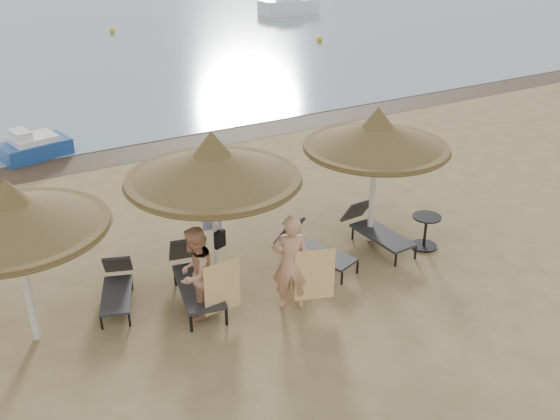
% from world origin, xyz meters
% --- Properties ---
extents(ground, '(160.00, 160.00, 0.00)m').
position_xyz_m(ground, '(0.00, 0.00, 0.00)').
color(ground, '#957F52').
rests_on(ground, ground).
extents(wet_sand_strip, '(200.00, 1.60, 0.01)m').
position_xyz_m(wet_sand_strip, '(0.00, 9.40, 0.00)').
color(wet_sand_strip, '#463724').
rests_on(wet_sand_strip, ground).
extents(palapa_left, '(2.99, 2.99, 2.96)m').
position_xyz_m(palapa_left, '(-3.71, 1.49, 2.36)').
color(palapa_left, silver).
rests_on(palapa_left, ground).
extents(palapa_center, '(3.20, 3.20, 3.17)m').
position_xyz_m(palapa_center, '(-0.34, 1.42, 2.52)').
color(palapa_center, silver).
rests_on(palapa_center, ground).
extents(palapa_right, '(3.06, 3.06, 3.03)m').
position_xyz_m(palapa_right, '(3.35, 1.50, 2.42)').
color(palapa_right, silver).
rests_on(palapa_right, ground).
extents(lounger_far_left, '(1.02, 1.67, 0.71)m').
position_xyz_m(lounger_far_left, '(-2.17, 1.92, 0.32)').
color(lounger_far_left, black).
rests_on(lounger_far_left, ground).
extents(lounger_near_left, '(1.08, 2.18, 0.93)m').
position_xyz_m(lounger_near_left, '(-0.83, 1.40, 0.42)').
color(lounger_near_left, black).
rests_on(lounger_near_left, ground).
extents(lounger_near_right, '(1.15, 1.87, 0.80)m').
position_xyz_m(lounger_near_right, '(1.71, 1.30, 0.36)').
color(lounger_near_right, black).
rests_on(lounger_near_right, ground).
extents(lounger_far_right, '(0.72, 1.88, 0.82)m').
position_xyz_m(lounger_far_right, '(3.34, 1.33, 0.37)').
color(lounger_far_right, black).
rests_on(lounger_far_right, ground).
extents(side_table, '(0.61, 0.61, 0.74)m').
position_xyz_m(side_table, '(4.18, 0.66, 0.35)').
color(side_table, black).
rests_on(side_table, ground).
extents(person_left, '(1.11, 1.07, 2.04)m').
position_xyz_m(person_left, '(-1.06, 0.75, 1.02)').
color(person_left, tan).
rests_on(person_left, ground).
extents(person_right, '(1.19, 1.06, 2.18)m').
position_xyz_m(person_right, '(0.53, 0.15, 1.09)').
color(person_right, tan).
rests_on(person_right, ground).
extents(towel_left, '(0.71, 0.07, 1.00)m').
position_xyz_m(towel_left, '(-0.71, 0.40, 0.69)').
color(towel_left, orange).
rests_on(towel_left, ground).
extents(towel_right, '(0.70, 0.27, 1.03)m').
position_xyz_m(towel_right, '(0.88, -0.10, 0.71)').
color(towel_right, orange).
rests_on(towel_right, ground).
extents(bag_patterned, '(0.35, 0.18, 0.43)m').
position_xyz_m(bag_patterned, '(-0.34, 1.60, 1.41)').
color(bag_patterned, silver).
rests_on(bag_patterned, ground).
extents(bag_dark, '(0.25, 0.16, 0.33)m').
position_xyz_m(bag_dark, '(-0.34, 1.26, 1.12)').
color(bag_dark, black).
rests_on(bag_dark, ground).
extents(pedal_boat, '(2.10, 1.52, 0.89)m').
position_xyz_m(pedal_boat, '(-2.12, 10.47, 0.33)').
color(pedal_boat, '#1E4891').
rests_on(pedal_boat, ground).
extents(buoy_mid, '(0.33, 0.33, 0.33)m').
position_xyz_m(buoy_mid, '(5.53, 29.04, 0.16)').
color(buoy_mid, gold).
rests_on(buoy_mid, ground).
extents(buoy_right, '(0.33, 0.33, 0.33)m').
position_xyz_m(buoy_right, '(14.57, 20.84, 0.16)').
color(buoy_right, gold).
rests_on(buoy_right, ground).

